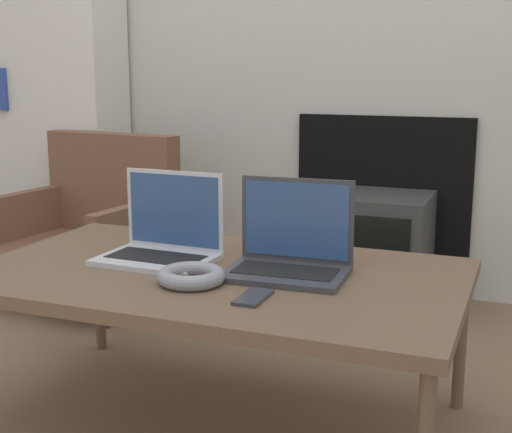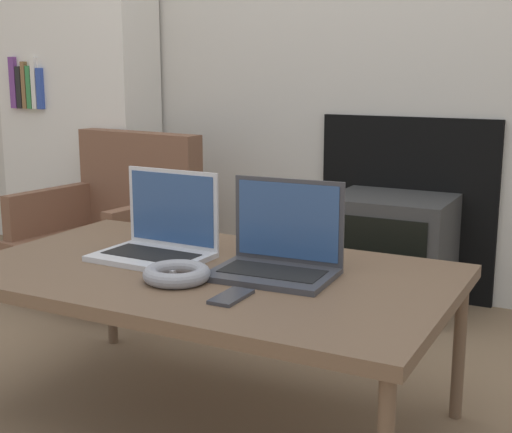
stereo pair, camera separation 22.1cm
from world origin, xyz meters
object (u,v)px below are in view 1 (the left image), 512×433
laptop_right (290,252)px  tv (370,250)px  laptop_left (163,240)px  armchair (93,219)px  phone (253,297)px  headphones (191,276)px

laptop_right → tv: bearing=88.4°
laptop_left → armchair: (-0.82, 0.83, -0.17)m
armchair → phone: bearing=-35.3°
laptop_right → tv: size_ratio=0.68×
laptop_left → tv: (0.36, 1.15, -0.27)m
laptop_left → phone: bearing=-31.1°
laptop_left → phone: size_ratio=2.52×
laptop_left → armchair: size_ratio=0.44×
phone → tv: bearing=90.8°
armchair → headphones: bearing=-38.8°
phone → armchair: 1.62m
headphones → tv: bearing=82.4°
laptop_left → phone: (0.38, -0.25, -0.05)m
headphones → phone: size_ratio=1.36×
laptop_right → tv: laptop_right is taller
laptop_left → armchair: bearing=136.5°
armchair → tv: bearing=22.0°
headphones → tv: 1.37m
laptop_left → headphones: (0.19, -0.19, -0.04)m
armchair → laptop_left: bearing=-38.7°
laptop_left → tv: laptop_left is taller
tv → armchair: armchair is taller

